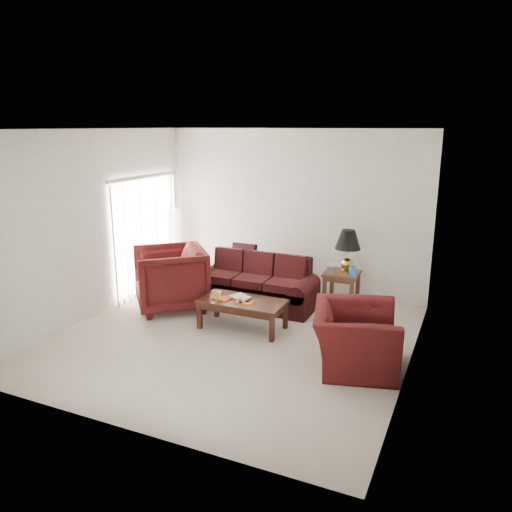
{
  "coord_description": "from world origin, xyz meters",
  "views": [
    {
      "loc": [
        3.11,
        -6.1,
        3.05
      ],
      "look_at": [
        0.0,
        0.85,
        1.05
      ],
      "focal_mm": 35.0,
      "sensor_mm": 36.0,
      "label": 1
    }
  ],
  "objects": [
    {
      "name": "picture_frame",
      "position": [
        0.95,
        2.11,
        0.7
      ],
      "size": [
        0.16,
        0.19,
        0.06
      ],
      "primitive_type": "cube",
      "rotation": [
        1.36,
        0.0,
        0.17
      ],
      "color": "white",
      "rests_on": "end_table"
    },
    {
      "name": "remote_a",
      "position": [
        -0.0,
        0.28,
        0.49
      ],
      "size": [
        0.12,
        0.16,
        0.02
      ],
      "primitive_type": "cube",
      "rotation": [
        0.0,
        0.0,
        0.51
      ],
      "color": "black",
      "rests_on": "coffee_table"
    },
    {
      "name": "floor_lamp",
      "position": [
        -2.33,
        2.14,
        0.73
      ],
      "size": [
        0.29,
        0.29,
        1.46
      ],
      "primitive_type": null,
      "rotation": [
        0.0,
        0.0,
        -0.24
      ],
      "color": "white",
      "rests_on": "ground"
    },
    {
      "name": "magazine_orange",
      "position": [
        0.06,
        0.31,
        0.47
      ],
      "size": [
        0.28,
        0.22,
        0.02
      ],
      "primitive_type": "cube",
      "rotation": [
        0.0,
        0.0,
        0.11
      ],
      "color": "#D05418",
      "rests_on": "coffee_table"
    },
    {
      "name": "floor",
      "position": [
        0.0,
        0.0,
        0.0
      ],
      "size": [
        5.0,
        5.0,
        0.0
      ],
      "primitive_type": "plane",
      "color": "beige",
      "rests_on": "ground"
    },
    {
      "name": "remote_b",
      "position": [
        0.1,
        0.36,
        0.49
      ],
      "size": [
        0.05,
        0.16,
        0.02
      ],
      "primitive_type": "cube",
      "rotation": [
        0.0,
        0.0,
        0.02
      ],
      "color": "black",
      "rests_on": "coffee_table"
    },
    {
      "name": "magazine_red",
      "position": [
        -0.33,
        0.32,
        0.47
      ],
      "size": [
        0.3,
        0.24,
        0.02
      ],
      "primitive_type": "cube",
      "rotation": [
        0.0,
        0.0,
        -0.11
      ],
      "color": "red",
      "rests_on": "coffee_table"
    },
    {
      "name": "blue_canister",
      "position": [
        1.33,
        1.78,
        0.71
      ],
      "size": [
        0.12,
        0.12,
        0.17
      ],
      "primitive_type": "cylinder",
      "rotation": [
        0.0,
        0.0,
        -0.1
      ],
      "color": "blue",
      "rests_on": "end_table"
    },
    {
      "name": "end_table",
      "position": [
        1.12,
        1.96,
        0.31
      ],
      "size": [
        0.6,
        0.6,
        0.62
      ],
      "primitive_type": null,
      "rotation": [
        0.0,
        0.0,
        0.05
      ],
      "color": "#5A2A1F",
      "rests_on": "ground"
    },
    {
      "name": "throw_pillow",
      "position": [
        -0.74,
        1.96,
        0.71
      ],
      "size": [
        0.46,
        0.23,
        0.47
      ],
      "primitive_type": "cube",
      "rotation": [
        -0.21,
        0.0,
        -0.03
      ],
      "color": "black",
      "rests_on": "sofa"
    },
    {
      "name": "sofa",
      "position": [
        -0.27,
        1.4,
        0.43
      ],
      "size": [
        2.17,
        1.08,
        0.86
      ],
      "primitive_type": null,
      "rotation": [
        0.0,
        0.0,
        0.08
      ],
      "color": "black",
      "rests_on": "ground"
    },
    {
      "name": "coffee_table",
      "position": [
        -0.02,
        0.38,
        0.23
      ],
      "size": [
        1.46,
        1.06,
        0.46
      ],
      "primitive_type": null,
      "rotation": [
        0.0,
        0.0,
        -0.34
      ],
      "color": "black",
      "rests_on": "ground"
    },
    {
      "name": "blinds",
      "position": [
        -2.42,
        1.3,
        1.08
      ],
      "size": [
        0.1,
        2.0,
        2.16
      ],
      "primitive_type": "cube",
      "color": "silver",
      "rests_on": "ground"
    },
    {
      "name": "armchair_right",
      "position": [
        1.85,
        -0.14,
        0.39
      ],
      "size": [
        1.33,
        1.44,
        0.79
      ],
      "primitive_type": "imported",
      "rotation": [
        0.0,
        0.0,
        1.83
      ],
      "color": "#3F0E0F",
      "rests_on": "ground"
    },
    {
      "name": "armchair_left",
      "position": [
        -1.53,
        0.7,
        0.53
      ],
      "size": [
        1.63,
        1.63,
        1.06
      ],
      "primitive_type": "imported",
      "rotation": [
        0.0,
        0.0,
        -0.85
      ],
      "color": "#3C0D0E",
      "rests_on": "ground"
    },
    {
      "name": "yellow_glass",
      "position": [
        -0.37,
        0.28,
        0.52
      ],
      "size": [
        0.09,
        0.09,
        0.12
      ],
      "primitive_type": "cylinder",
      "rotation": [
        0.0,
        0.0,
        0.36
      ],
      "color": "#D2DE31",
      "rests_on": "coffee_table"
    },
    {
      "name": "magazine_white",
      "position": [
        -0.11,
        0.49,
        0.47
      ],
      "size": [
        0.38,
        0.35,
        0.02
      ],
      "primitive_type": "cube",
      "rotation": [
        0.0,
        0.0,
        -0.51
      ],
      "color": "silver",
      "rests_on": "coffee_table"
    },
    {
      "name": "clock",
      "position": [
        0.96,
        1.79,
        0.68
      ],
      "size": [
        0.13,
        0.06,
        0.13
      ],
      "primitive_type": "cube",
      "rotation": [
        0.0,
        0.0,
        -0.16
      ],
      "color": "#AFAFB3",
      "rests_on": "end_table"
    },
    {
      "name": "table_lamp",
      "position": [
        1.18,
        2.0,
        0.99
      ],
      "size": [
        0.46,
        0.46,
        0.73
      ],
      "primitive_type": null,
      "rotation": [
        0.0,
        0.0,
        0.05
      ],
      "color": "gold",
      "rests_on": "end_table"
    }
  ]
}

